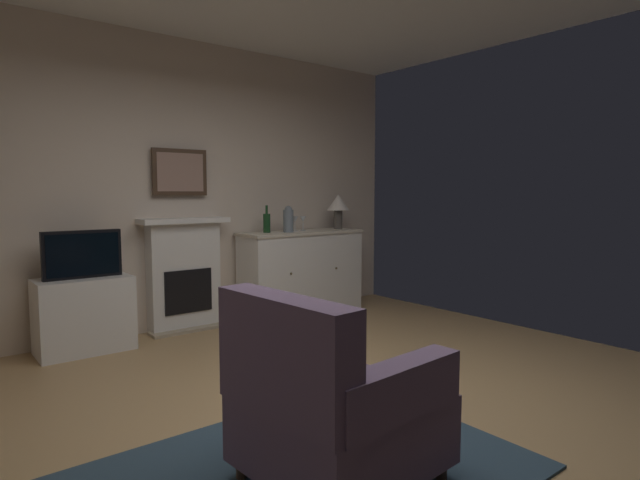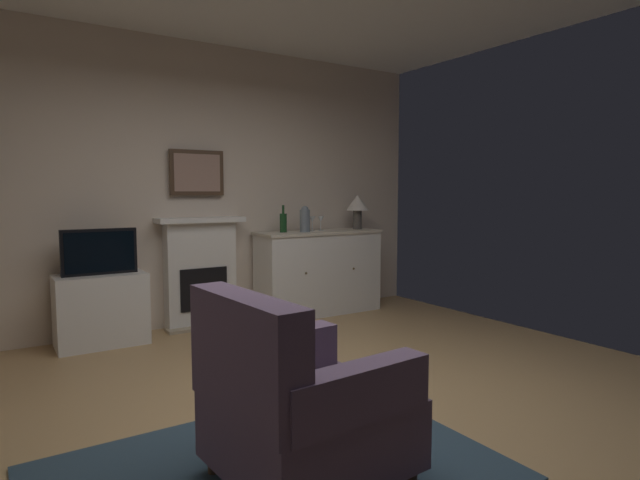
{
  "view_description": "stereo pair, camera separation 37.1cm",
  "coord_description": "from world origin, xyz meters",
  "px_view_note": "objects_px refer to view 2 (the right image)",
  "views": [
    {
      "loc": [
        -2.08,
        -2.29,
        1.34
      ],
      "look_at": [
        0.27,
        0.66,
        1.0
      ],
      "focal_mm": 29.24,
      "sensor_mm": 36.0,
      "label": 1
    },
    {
      "loc": [
        -1.78,
        -2.51,
        1.34
      ],
      "look_at": [
        0.27,
        0.66,
        1.0
      ],
      "focal_mm": 29.24,
      "sensor_mm": 36.0,
      "label": 2
    }
  ],
  "objects_px": {
    "wine_bottle": "(283,222)",
    "tv_cabinet": "(101,310)",
    "table_lamp": "(357,205)",
    "framed_picture": "(197,173)",
    "sideboard_cabinet": "(319,272)",
    "wine_glass_left": "(312,220)",
    "vase_decorative": "(305,219)",
    "fireplace_unit": "(201,272)",
    "tv_set": "(99,252)",
    "armchair": "(298,406)",
    "wine_glass_center": "(321,220)"
  },
  "relations": [
    {
      "from": "framed_picture",
      "to": "tv_cabinet",
      "type": "bearing_deg",
      "value": -167.99
    },
    {
      "from": "sideboard_cabinet",
      "to": "vase_decorative",
      "type": "height_order",
      "value": "vase_decorative"
    },
    {
      "from": "framed_picture",
      "to": "table_lamp",
      "type": "distance_m",
      "value": 1.88
    },
    {
      "from": "framed_picture",
      "to": "wine_glass_left",
      "type": "bearing_deg",
      "value": -9.12
    },
    {
      "from": "framed_picture",
      "to": "tv_cabinet",
      "type": "distance_m",
      "value": 1.58
    },
    {
      "from": "wine_glass_center",
      "to": "tv_cabinet",
      "type": "xyz_separation_m",
      "value": [
        -2.31,
        -0.01,
        -0.73
      ]
    },
    {
      "from": "fireplace_unit",
      "to": "tv_set",
      "type": "distance_m",
      "value": 1.03
    },
    {
      "from": "wine_glass_center",
      "to": "armchair",
      "type": "relative_size",
      "value": 0.18
    },
    {
      "from": "wine_bottle",
      "to": "tv_cabinet",
      "type": "relative_size",
      "value": 0.39
    },
    {
      "from": "table_lamp",
      "to": "armchair",
      "type": "distance_m",
      "value": 3.88
    },
    {
      "from": "tv_cabinet",
      "to": "wine_bottle",
      "type": "bearing_deg",
      "value": 1.06
    },
    {
      "from": "wine_glass_center",
      "to": "armchair",
      "type": "distance_m",
      "value": 3.57
    },
    {
      "from": "wine_glass_left",
      "to": "vase_decorative",
      "type": "distance_m",
      "value": 0.16
    },
    {
      "from": "wine_glass_center",
      "to": "armchair",
      "type": "height_order",
      "value": "wine_glass_center"
    },
    {
      "from": "sideboard_cabinet",
      "to": "tv_set",
      "type": "relative_size",
      "value": 2.31
    },
    {
      "from": "tv_set",
      "to": "tv_cabinet",
      "type": "bearing_deg",
      "value": 90.0
    },
    {
      "from": "wine_glass_left",
      "to": "sideboard_cabinet",
      "type": "bearing_deg",
      "value": -19.73
    },
    {
      "from": "wine_glass_left",
      "to": "tv_cabinet",
      "type": "xyz_separation_m",
      "value": [
        -2.2,
        -0.01,
        -0.73
      ]
    },
    {
      "from": "wine_glass_center",
      "to": "tv_set",
      "type": "xyz_separation_m",
      "value": [
        -2.31,
        -0.03,
        -0.21
      ]
    },
    {
      "from": "wine_glass_left",
      "to": "table_lamp",
      "type": "bearing_deg",
      "value": -2.39
    },
    {
      "from": "fireplace_unit",
      "to": "wine_glass_center",
      "type": "height_order",
      "value": "fireplace_unit"
    },
    {
      "from": "table_lamp",
      "to": "sideboard_cabinet",
      "type": "bearing_deg",
      "value": -180.0
    },
    {
      "from": "fireplace_unit",
      "to": "framed_picture",
      "type": "height_order",
      "value": "framed_picture"
    },
    {
      "from": "table_lamp",
      "to": "vase_decorative",
      "type": "xyz_separation_m",
      "value": [
        -0.74,
        -0.05,
        -0.14
      ]
    },
    {
      "from": "table_lamp",
      "to": "fireplace_unit",
      "type": "bearing_deg",
      "value": 174.47
    },
    {
      "from": "fireplace_unit",
      "to": "wine_bottle",
      "type": "distance_m",
      "value": 1.01
    },
    {
      "from": "fireplace_unit",
      "to": "wine_glass_center",
      "type": "distance_m",
      "value": 1.44
    },
    {
      "from": "wine_glass_left",
      "to": "armchair",
      "type": "bearing_deg",
      "value": -123.16
    },
    {
      "from": "framed_picture",
      "to": "wine_glass_center",
      "type": "height_order",
      "value": "framed_picture"
    },
    {
      "from": "sideboard_cabinet",
      "to": "armchair",
      "type": "height_order",
      "value": "sideboard_cabinet"
    },
    {
      "from": "framed_picture",
      "to": "wine_bottle",
      "type": "height_order",
      "value": "framed_picture"
    },
    {
      "from": "fireplace_unit",
      "to": "table_lamp",
      "type": "height_order",
      "value": "table_lamp"
    },
    {
      "from": "fireplace_unit",
      "to": "framed_picture",
      "type": "distance_m",
      "value": 0.99
    },
    {
      "from": "wine_bottle",
      "to": "wine_glass_center",
      "type": "bearing_deg",
      "value": -3.26
    },
    {
      "from": "framed_picture",
      "to": "sideboard_cabinet",
      "type": "height_order",
      "value": "framed_picture"
    },
    {
      "from": "tv_set",
      "to": "armchair",
      "type": "bearing_deg",
      "value": -83.59
    },
    {
      "from": "table_lamp",
      "to": "wine_bottle",
      "type": "bearing_deg",
      "value": 177.03
    },
    {
      "from": "framed_picture",
      "to": "sideboard_cabinet",
      "type": "bearing_deg",
      "value": -9.71
    },
    {
      "from": "sideboard_cabinet",
      "to": "wine_glass_left",
      "type": "relative_size",
      "value": 8.67
    },
    {
      "from": "vase_decorative",
      "to": "armchair",
      "type": "distance_m",
      "value": 3.38
    },
    {
      "from": "framed_picture",
      "to": "wine_bottle",
      "type": "distance_m",
      "value": 1.03
    },
    {
      "from": "wine_bottle",
      "to": "tv_cabinet",
      "type": "distance_m",
      "value": 1.99
    },
    {
      "from": "table_lamp",
      "to": "tv_set",
      "type": "distance_m",
      "value": 2.83
    },
    {
      "from": "wine_bottle",
      "to": "armchair",
      "type": "height_order",
      "value": "wine_bottle"
    },
    {
      "from": "armchair",
      "to": "wine_glass_left",
      "type": "bearing_deg",
      "value": 56.84
    },
    {
      "from": "wine_glass_left",
      "to": "vase_decorative",
      "type": "height_order",
      "value": "vase_decorative"
    },
    {
      "from": "table_lamp",
      "to": "wine_bottle",
      "type": "xyz_separation_m",
      "value": [
        -0.95,
        0.05,
        -0.17
      ]
    },
    {
      "from": "tv_cabinet",
      "to": "vase_decorative",
      "type": "bearing_deg",
      "value": -1.8
    },
    {
      "from": "wine_glass_center",
      "to": "tv_set",
      "type": "relative_size",
      "value": 0.27
    },
    {
      "from": "fireplace_unit",
      "to": "tv_set",
      "type": "relative_size",
      "value": 1.77
    }
  ]
}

